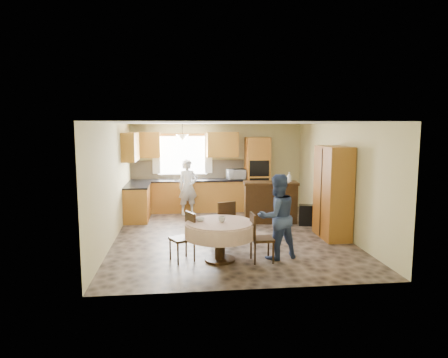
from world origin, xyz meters
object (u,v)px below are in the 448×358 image
Objects in this scene: person_dining at (277,217)px; dining_table at (220,230)px; oven_tower at (257,174)px; cupboard at (333,192)px; chair_back at (224,222)px; chair_left at (186,234)px; chair_right at (258,235)px; person_sink at (188,187)px; sideboard at (270,203)px.

dining_table is at bearing -15.44° from person_dining.
oven_tower reaches higher than person_dining.
chair_back is (-2.43, -0.45, -0.48)m from cupboard.
chair_left is at bearing 20.79° from chair_back.
cupboard is at bearing -56.31° from chair_right.
dining_table is 0.83m from chair_back.
person_dining is at bearing -96.31° from oven_tower.
person_sink reaches higher than chair_left.
chair_right is (0.51, -0.94, -0.03)m from chair_back.
cupboard reaches higher than sideboard.
cupboard is at bearing -157.98° from person_dining.
chair_back is at bearing -119.83° from sideboard.
cupboard is at bearing -60.63° from person_sink.
chair_right is at bearing 4.83° from person_dining.
chair_right is at bearing 97.01° from chair_back.
cupboard is 2.52m from chair_back.
chair_left is 0.56× the size of person_dining.
cupboard is 2.00m from person_dining.
dining_table is (-2.60, -1.27, -0.44)m from cupboard.
cupboard is at bearing -50.72° from sideboard.
dining_table is (-1.53, -4.34, -0.50)m from oven_tower.
chair_right is at bearing -10.48° from dining_table.
sideboard is 3.21m from dining_table.
chair_right is 0.50m from person_dining.
oven_tower is at bearing 109.17° from cupboard.
chair_back is at bearing 106.25° from chair_left.
sideboard is 3.06m from chair_right.
person_sink is at bearing 152.11° from chair_left.
person_sink is at bearing -169.05° from oven_tower.
chair_left is (-2.15, -4.24, -0.58)m from oven_tower.
sideboard is at bearing 60.58° from dining_table.
person_dining reaches higher than dining_table.
oven_tower reaches higher than dining_table.
chair_left is 1.06m from chair_back.
dining_table is 0.81× the size of person_dining.
person_dining reaches higher than chair_right.
oven_tower is 2.07m from person_sink.
person_sink is (0.13, 3.85, 0.28)m from chair_left.
person_dining is (-1.55, -1.24, -0.22)m from cupboard.
cupboard is 2.25× the size of chair_right.
oven_tower is at bearing -132.46° from chair_back.
oven_tower reaches higher than chair_right.
oven_tower is 1.65m from sideboard.
chair_left is 0.57× the size of person_sink.
person_dining is (1.54, -3.93, 0.02)m from person_sink.
chair_left is (-3.22, -1.17, -0.52)m from cupboard.
chair_back is (-1.36, -3.53, -0.54)m from oven_tower.
sideboard is at bearing -88.36° from oven_tower.
dining_table is at bearing 77.36° from chair_right.
chair_right is at bearing 54.24° from chair_left.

